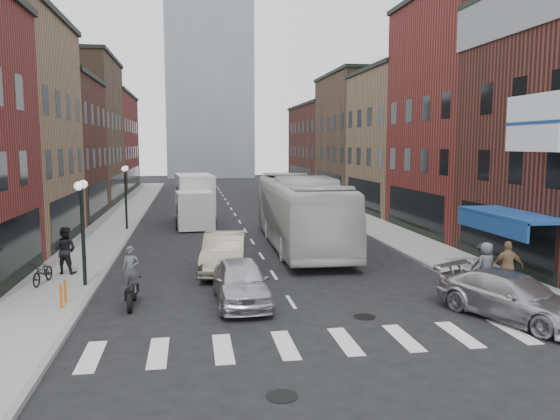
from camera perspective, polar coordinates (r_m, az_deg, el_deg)
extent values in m
plane|color=black|center=(18.30, 1.74, -10.47)|extent=(160.00, 160.00, 0.00)
cube|color=gray|center=(39.84, -16.64, -1.17)|extent=(3.00, 74.00, 0.15)
cube|color=gray|center=(41.26, 7.47, -0.67)|extent=(3.00, 74.00, 0.15)
cube|color=gray|center=(39.69, -14.49, -1.24)|extent=(0.20, 74.00, 0.16)
cube|color=gray|center=(40.86, 5.46, -0.82)|extent=(0.20, 74.00, 0.16)
cube|color=silver|center=(15.53, 3.93, -13.71)|extent=(12.00, 2.20, 0.01)
cube|color=black|center=(22.97, -26.06, -3.49)|extent=(0.08, 7.20, 2.20)
cube|color=black|center=(32.08, -21.22, -0.49)|extent=(0.08, 8.00, 2.20)
cube|color=#432118|center=(42.76, -25.25, 5.62)|extent=(10.00, 10.00, 10.00)
cube|color=black|center=(41.85, -18.44, 1.25)|extent=(0.08, 8.00, 2.20)
cube|color=black|center=(43.01, -25.61, 12.49)|extent=(10.30, 10.20, 0.30)
cube|color=brown|center=(53.43, -22.10, 7.51)|extent=(10.00, 12.00, 13.00)
cube|color=black|center=(52.71, -16.57, 2.41)|extent=(0.08, 9.60, 2.20)
cube|color=black|center=(53.97, -22.43, 14.58)|extent=(10.30, 12.20, 0.30)
cube|color=maroon|center=(67.16, -19.44, 6.54)|extent=(10.00, 16.00, 11.00)
cube|color=black|center=(66.59, -15.08, 3.33)|extent=(0.08, 12.80, 2.20)
cube|color=black|center=(67.40, -19.63, 11.34)|extent=(10.30, 16.20, 0.30)
cube|color=black|center=(25.74, 22.16, -2.25)|extent=(0.08, 7.20, 2.20)
cube|color=maroon|center=(36.19, 21.45, 8.86)|extent=(10.00, 10.00, 14.00)
cube|color=black|center=(34.12, 13.84, 0.20)|extent=(0.08, 8.00, 2.20)
cube|color=#957252|center=(45.06, 14.83, 6.72)|extent=(10.00, 10.00, 11.00)
cube|color=black|center=(43.44, 8.66, 1.72)|extent=(0.08, 8.00, 2.20)
cube|color=black|center=(45.42, 15.06, 13.86)|extent=(10.30, 10.20, 0.30)
cube|color=brown|center=(55.29, 10.16, 7.35)|extent=(10.00, 12.00, 12.00)
cube|color=black|center=(53.97, 5.06, 2.76)|extent=(0.08, 9.60, 2.20)
cube|color=black|center=(55.69, 10.30, 13.68)|extent=(10.30, 12.20, 0.30)
cube|color=#432118|center=(68.65, 6.23, 6.47)|extent=(10.00, 16.00, 10.00)
cube|color=black|center=(67.59, 2.11, 3.61)|extent=(0.08, 12.80, 2.20)
cube|color=black|center=(68.81, 6.28, 10.76)|extent=(10.30, 16.20, 0.30)
cube|color=navy|center=(23.43, 22.91, -0.42)|extent=(1.80, 5.00, 0.15)
cube|color=navy|center=(23.03, 21.08, -1.33)|extent=(0.10, 5.00, 0.70)
cylinder|color=black|center=(21.68, 26.41, 8.14)|extent=(1.40, 0.08, 0.08)
cube|color=silver|center=(21.28, 24.86, 8.25)|extent=(0.12, 3.00, 2.00)
cube|color=#9399A0|center=(97.19, -7.55, 18.43)|extent=(14.00, 14.00, 50.00)
cylinder|color=black|center=(21.80, -19.88, -2.66)|extent=(0.14, 0.14, 4.00)
cylinder|color=black|center=(21.57, -20.10, 2.59)|extent=(0.06, 0.90, 0.06)
sphere|color=white|center=(21.13, -20.31, 2.37)|extent=(0.32, 0.32, 0.32)
sphere|color=white|center=(22.02, -19.87, 2.55)|extent=(0.32, 0.32, 0.32)
cylinder|color=black|center=(35.54, -15.80, 1.04)|extent=(0.14, 0.14, 4.00)
cylinder|color=black|center=(35.40, -15.91, 4.27)|extent=(0.06, 0.90, 0.06)
sphere|color=white|center=(34.96, -15.99, 4.15)|extent=(0.32, 0.32, 0.32)
sphere|color=white|center=(35.85, -15.82, 4.22)|extent=(0.32, 0.32, 0.32)
cylinder|color=#D8590C|center=(19.26, -21.92, -8.38)|extent=(0.08, 0.08, 0.80)
cylinder|color=#D8590C|center=(19.83, -21.54, -7.93)|extent=(0.08, 0.08, 0.80)
cube|color=silver|center=(35.19, -8.88, -0.02)|extent=(2.49, 2.66, 2.36)
cube|color=black|center=(35.17, -8.89, 0.36)|extent=(2.42, 1.54, 1.04)
cube|color=silver|center=(38.69, -8.95, 1.66)|extent=(2.82, 5.12, 2.74)
cube|color=navy|center=(38.69, -8.95, 1.66)|extent=(2.57, 2.11, 1.13)
cube|color=black|center=(38.67, -8.90, -0.67)|extent=(2.66, 6.31, 0.33)
cylinder|color=black|center=(35.50, -10.61, -1.38)|extent=(0.26, 0.85, 0.85)
cylinder|color=black|center=(35.52, -7.10, -1.31)|extent=(0.26, 0.85, 0.85)
cylinder|color=black|center=(38.68, -10.51, -0.70)|extent=(0.26, 0.85, 0.85)
cylinder|color=black|center=(38.70, -7.29, -0.64)|extent=(0.26, 0.85, 0.85)
cylinder|color=black|center=(40.56, -10.46, -0.35)|extent=(0.26, 0.85, 0.85)
cylinder|color=black|center=(40.57, -7.39, -0.29)|extent=(0.26, 0.85, 0.85)
cylinder|color=black|center=(20.01, -14.99, -8.26)|extent=(0.13, 0.62, 0.62)
cylinder|color=black|center=(18.65, -15.42, -9.39)|extent=(0.13, 0.62, 0.62)
cube|color=black|center=(19.27, -15.22, -8.21)|extent=(0.37, 1.16, 0.33)
cube|color=black|center=(19.68, -15.10, -6.75)|extent=(0.52, 0.12, 0.06)
imported|color=#4D4E54|center=(19.00, -15.32, -6.01)|extent=(0.61, 0.44, 1.56)
imported|color=silver|center=(29.04, 2.17, -0.16)|extent=(3.53, 13.70, 3.79)
imported|color=#BBBBC0|center=(18.98, -4.10, -7.46)|extent=(1.90, 4.51, 1.52)
imported|color=#AAA28A|center=(23.64, -5.84, -4.44)|extent=(2.36, 5.20, 1.66)
imported|color=#B3B2B7|center=(18.73, 23.12, -8.33)|extent=(3.83, 5.36, 1.44)
imported|color=black|center=(22.83, -23.52, -6.00)|extent=(0.83, 1.75, 0.88)
imported|color=black|center=(24.17, -21.55, -3.91)|extent=(1.07, 0.80, 1.96)
imported|color=black|center=(22.62, 20.43, -5.14)|extent=(1.05, 0.64, 1.53)
imported|color=#8F6A48|center=(21.51, 22.71, -5.44)|extent=(1.18, 0.80, 1.83)
imported|color=#54585B|center=(21.70, 20.76, -5.41)|extent=(0.95, 0.75, 1.71)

